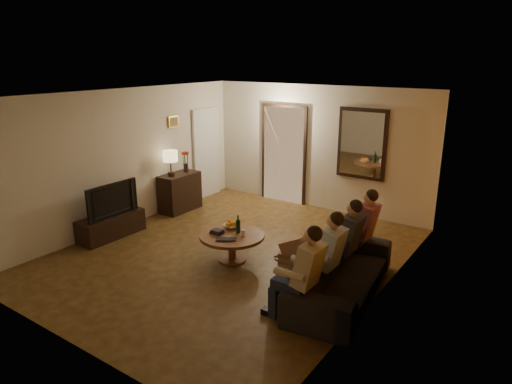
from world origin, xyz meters
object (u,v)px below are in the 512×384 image
Objects in this scene: dog at (295,247)px; laptop at (226,241)px; person_a at (304,279)px; person_d at (361,233)px; dresser at (180,192)px; tv_stand at (111,226)px; tv at (109,199)px; coffee_table at (232,247)px; sofa at (342,273)px; wine_bottle at (238,224)px; table_lamp at (171,163)px; bowl at (231,226)px; person_c at (345,246)px; person_b at (326,261)px.

laptop is at bearing -140.52° from dog.
person_d is at bearing 90.00° from person_a.
dresser is 0.75× the size of person_a.
tv_stand is 0.51m from tv.
dresser is 4.81m from person_a.
coffee_table is at bearing 10.22° from tv_stand.
dog is at bearing 15.69° from tv_stand.
person_a is 1.00× the size of person_d.
sofa is 1.92× the size of person_a.
tv_stand is 3.97× the size of wine_bottle.
person_d is at bearing 0.32° from laptop.
table_lamp reaches higher than sofa.
dresser is at bearing 0.00° from tv.
person_d is (4.23, -0.48, 0.20)m from dresser.
bowl is 0.29m from wine_bottle.
person_a is at bearing -90.00° from person_c.
tv reaches higher than tv_stand.
person_b is 1.00× the size of person_c.
table_lamp is at bearing 66.99° from sofa.
sofa is (4.33, 0.41, 0.13)m from tv_stand.
dog is (-0.93, -0.38, -0.32)m from person_d.
sofa is 1.87m from wine_bottle.
person_b is at bearing -21.73° from dresser.
person_a and person_d have the same top height.
dresser reaches higher than sofa.
bowl is at bearing 16.31° from tv_stand.
dresser is 3.41m from dog.
table_lamp reaches higher than person_c.
table_lamp is at bearing 168.44° from person_c.
table_lamp is at bearing 160.89° from person_b.
laptop is (0.10, -0.28, 0.24)m from coffee_table.
dog reaches higher than bowl.
tv is 2.54m from wine_bottle.
person_d is (4.23, 1.31, 0.39)m from tv_stand.
tv is 4.43m from person_d.
table_lamp is (0.00, -0.22, 0.67)m from dresser.
sofa is at bearing -0.91° from coffee_table.
person_b is at bearing -13.81° from wine_bottle.
person_d is (4.23, -0.26, -0.47)m from table_lamp.
person_d reaches higher than dresser.
table_lamp is 0.45× the size of person_d.
tv is (0.00, -1.57, -0.35)m from table_lamp.
sofa is at bearing -25.84° from laptop.
person_a is 1.20m from person_c.
wine_bottle is at bearing -27.55° from bowl.
dog is (3.29, -0.65, -0.79)m from table_lamp.
person_b is at bearing -90.00° from person_c.
bowl reaches higher than tv_stand.
dog is 1.81× the size of wine_bottle.
dog is (-0.93, 0.82, -0.32)m from person_b.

